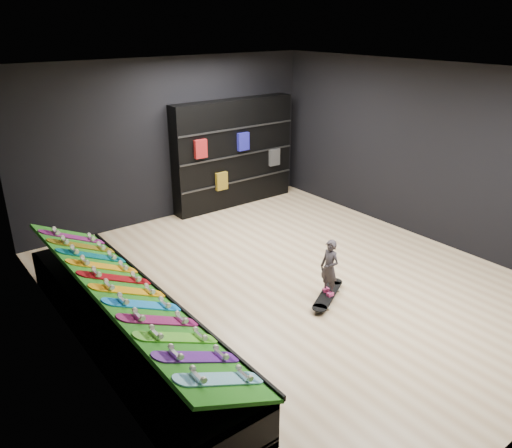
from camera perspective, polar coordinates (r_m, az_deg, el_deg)
floor at (r=7.44m, az=4.03°, el=-6.70°), size 6.00×7.00×0.01m
ceiling at (r=6.53m, az=4.76°, el=16.93°), size 6.00×7.00×0.01m
wall_back at (r=9.64m, az=-9.69°, el=9.44°), size 6.00×0.02×3.00m
wall_left at (r=5.46m, az=-20.04°, el=-1.86°), size 0.02×7.00×3.00m
wall_right at (r=9.05m, az=18.92°, el=7.69°), size 0.02×7.00×3.00m
display_rack at (r=6.17m, az=-14.47°, el=-11.49°), size 0.90×4.50×0.50m
turf_ramp at (r=5.94m, az=-14.45°, el=-7.64°), size 0.92×4.50×0.46m
back_shelving at (r=10.24m, az=-2.59°, el=8.07°), size 2.70×0.31×2.16m
floor_skateboard at (r=7.07m, az=8.20°, el=-8.15°), size 0.96×0.67×0.09m
child at (r=6.93m, az=8.32°, el=-6.13°), size 0.13×0.19×0.48m
display_board_0 at (r=4.52m, az=-4.11°, el=-17.25°), size 0.93×0.22×0.50m
display_board_1 at (r=4.77m, az=-6.72°, el=-14.86°), size 0.93×0.22×0.50m
display_board_2 at (r=5.05m, az=-9.00°, el=-12.69°), size 0.93×0.22×0.50m
display_board_3 at (r=5.33m, az=-11.00°, el=-10.74°), size 0.93×0.22×0.50m
display_board_4 at (r=5.63m, az=-12.78°, el=-8.97°), size 0.93×0.22×0.50m
display_board_5 at (r=5.93m, az=-14.37°, el=-7.38°), size 0.93×0.22×0.50m
display_board_6 at (r=6.25m, az=-15.78°, el=-5.94°), size 0.93×0.22×0.50m
display_board_7 at (r=6.57m, az=-17.06°, el=-4.64°), size 0.93×0.22×0.50m
display_board_8 at (r=6.90m, az=-18.20°, el=-3.46°), size 0.93×0.22×0.50m
display_board_9 at (r=7.23m, az=-19.25°, el=-2.38°), size 0.93×0.22×0.50m
display_board_10 at (r=7.57m, az=-20.19°, el=-1.40°), size 0.93×0.22×0.50m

